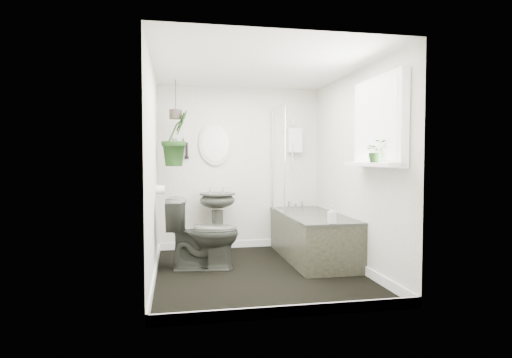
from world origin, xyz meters
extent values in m
cube|color=black|center=(0.00, 0.00, -0.01)|extent=(2.30, 2.80, 0.02)
cube|color=white|center=(0.00, 0.00, 2.31)|extent=(2.30, 2.80, 0.02)
cube|color=#EFE7CD|center=(0.00, 1.41, 1.15)|extent=(2.30, 0.02, 2.30)
cube|color=#EFE7CD|center=(0.00, -1.41, 1.15)|extent=(2.30, 0.02, 2.30)
cube|color=#EFE7CD|center=(-1.16, 0.00, 1.15)|extent=(0.02, 2.80, 2.30)
cube|color=#EFE7CD|center=(1.16, 0.00, 1.15)|extent=(0.02, 2.80, 2.30)
cube|color=white|center=(0.00, 0.00, 0.05)|extent=(2.30, 2.80, 0.10)
cube|color=white|center=(0.80, 1.34, 1.55)|extent=(0.20, 0.10, 0.35)
ellipsoid|color=beige|center=(-0.35, 1.37, 1.50)|extent=(0.46, 0.03, 0.62)
cylinder|color=black|center=(-0.75, 1.36, 1.40)|extent=(0.04, 0.04, 0.22)
cylinder|color=white|center=(-1.10, 0.70, 0.90)|extent=(0.11, 0.11, 0.11)
cube|color=white|center=(1.09, -0.70, 1.65)|extent=(0.08, 1.00, 0.90)
cube|color=white|center=(1.02, -0.70, 1.23)|extent=(0.18, 1.00, 0.04)
cube|color=white|center=(1.04, -0.70, 1.65)|extent=(0.01, 0.86, 0.76)
imported|color=#2F312B|center=(-0.60, 0.30, 0.42)|extent=(0.87, 0.57, 0.83)
imported|color=black|center=(0.98, -0.87, 1.36)|extent=(0.23, 0.21, 0.21)
imported|color=black|center=(-0.90, 0.95, 1.55)|extent=(0.50, 0.51, 0.73)
imported|color=black|center=(0.76, -0.29, 0.68)|extent=(0.10, 0.11, 0.19)
cylinder|color=#352D26|center=(-0.90, 0.95, 1.85)|extent=(0.16, 0.16, 0.12)
camera|label=1|loc=(-0.92, -4.68, 1.29)|focal=30.00mm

